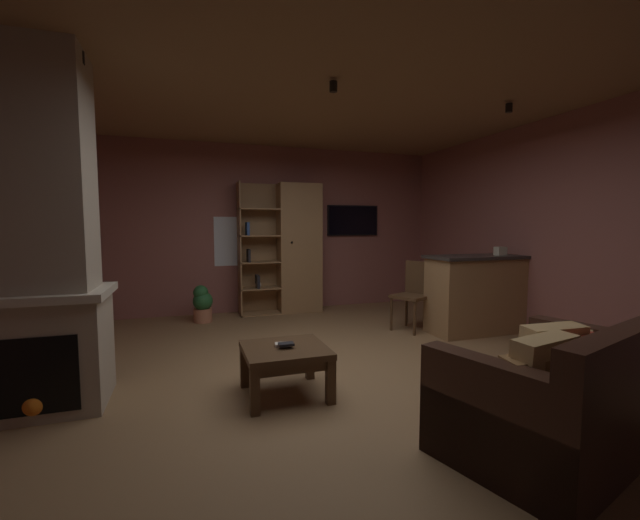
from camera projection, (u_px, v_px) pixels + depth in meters
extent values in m
cube|color=olive|center=(333.00, 375.00, 3.78)|extent=(5.76, 6.16, 0.02)
cube|color=#8E544C|center=(268.00, 229.00, 6.61)|extent=(5.88, 0.06, 2.70)
cube|color=#8E544C|center=(571.00, 230.00, 4.59)|extent=(0.06, 6.16, 2.70)
cube|color=#8E6B47|center=(334.00, 78.00, 3.55)|extent=(5.76, 6.16, 0.02)
cube|color=white|center=(236.00, 241.00, 6.42)|extent=(0.68, 0.01, 0.78)
cube|color=tan|center=(46.00, 353.00, 3.06)|extent=(0.84, 0.65, 0.85)
cube|color=tan|center=(35.00, 174.00, 2.95)|extent=(0.72, 0.55, 1.85)
cube|color=beige|center=(43.00, 294.00, 3.02)|extent=(0.92, 0.73, 0.06)
cube|color=black|center=(33.00, 375.00, 2.79)|extent=(0.59, 0.08, 0.55)
sphere|color=orange|center=(34.00, 406.00, 2.80)|extent=(0.14, 0.14, 0.14)
cube|color=#997047|center=(299.00, 248.00, 6.51)|extent=(0.68, 0.38, 2.08)
cube|color=#997047|center=(257.00, 248.00, 6.47)|extent=(0.63, 0.02, 2.08)
cube|color=#997047|center=(239.00, 249.00, 6.21)|extent=(0.02, 0.38, 2.08)
sphere|color=black|center=(292.00, 242.00, 6.25)|extent=(0.04, 0.04, 0.04)
cube|color=#997047|center=(260.00, 313.00, 6.39)|extent=(0.63, 0.38, 0.02)
cube|color=#997047|center=(259.00, 288.00, 6.36)|extent=(0.63, 0.38, 0.02)
cube|color=#997047|center=(259.00, 262.00, 6.32)|extent=(0.63, 0.38, 0.02)
cube|color=#997047|center=(259.00, 236.00, 6.29)|extent=(0.63, 0.38, 0.02)
cube|color=#997047|center=(258.00, 209.00, 6.25)|extent=(0.63, 0.38, 0.02)
cube|color=#2D4C8C|center=(247.00, 229.00, 6.16)|extent=(0.04, 0.23, 0.20)
cube|color=black|center=(249.00, 256.00, 6.20)|extent=(0.04, 0.23, 0.20)
cube|color=black|center=(258.00, 282.00, 6.28)|extent=(0.04, 0.23, 0.20)
sphere|color=beige|center=(258.00, 285.00, 6.35)|extent=(0.10, 0.10, 0.10)
cube|color=#997047|center=(484.00, 295.00, 5.28)|extent=(1.51, 0.54, 0.98)
cube|color=#2D2826|center=(486.00, 257.00, 5.24)|extent=(1.57, 0.60, 0.04)
cube|color=#BFB299|center=(500.00, 251.00, 5.23)|extent=(0.13, 0.13, 0.11)
cube|color=#382116|center=(550.00, 413.00, 2.53)|extent=(1.62, 1.26, 0.42)
cube|color=#382116|center=(625.00, 366.00, 2.19)|extent=(1.41, 0.55, 0.42)
cube|color=#382116|center=(594.00, 373.00, 2.89)|extent=(0.40, 0.89, 0.67)
cube|color=#382116|center=(494.00, 423.00, 2.15)|extent=(0.40, 0.89, 0.67)
cube|color=tan|center=(573.00, 357.00, 2.71)|extent=(0.42, 0.31, 0.33)
cube|color=olive|center=(534.00, 385.00, 2.21)|extent=(0.40, 0.18, 0.35)
cube|color=tan|center=(543.00, 372.00, 2.24)|extent=(0.46, 0.24, 0.41)
cube|color=#AD3D2D|center=(587.00, 364.00, 2.47)|extent=(0.42, 0.27, 0.35)
cube|color=tan|center=(552.00, 356.00, 2.58)|extent=(0.43, 0.19, 0.41)
cube|color=#4C331E|center=(285.00, 350.00, 3.28)|extent=(0.67, 0.64, 0.05)
cube|color=#4C331E|center=(285.00, 358.00, 3.28)|extent=(0.61, 0.57, 0.08)
cube|color=#4C331E|center=(255.00, 392.00, 2.94)|extent=(0.07, 0.07, 0.35)
cube|color=#4C331E|center=(331.00, 382.00, 3.13)|extent=(0.07, 0.07, 0.35)
cube|color=#4C331E|center=(244.00, 367.00, 3.46)|extent=(0.07, 0.07, 0.35)
cube|color=#4C331E|center=(310.00, 359.00, 3.65)|extent=(0.07, 0.07, 0.35)
cube|color=beige|center=(283.00, 344.00, 3.31)|extent=(0.14, 0.11, 0.02)
cube|color=black|center=(286.00, 344.00, 3.24)|extent=(0.13, 0.09, 0.02)
cube|color=#4C331E|center=(411.00, 296.00, 5.32)|extent=(0.56, 0.56, 0.04)
cube|color=#4C331E|center=(419.00, 277.00, 5.44)|extent=(0.21, 0.38, 0.44)
cylinder|color=#4C331E|center=(391.00, 313.00, 5.35)|extent=(0.04, 0.04, 0.46)
cylinder|color=#4C331E|center=(415.00, 318.00, 5.09)|extent=(0.04, 0.04, 0.46)
cylinder|color=#4C331E|center=(406.00, 310.00, 5.60)|extent=(0.04, 0.04, 0.46)
cylinder|color=#4C331E|center=(429.00, 314.00, 5.34)|extent=(0.04, 0.04, 0.46)
cylinder|color=#B77051|center=(203.00, 315.00, 5.83)|extent=(0.26, 0.26, 0.20)
sphere|color=#235B2D|center=(203.00, 301.00, 5.78)|extent=(0.28, 0.28, 0.28)
sphere|color=#235B2D|center=(201.00, 292.00, 5.76)|extent=(0.21, 0.21, 0.21)
cube|color=black|center=(353.00, 220.00, 7.01)|extent=(0.93, 0.05, 0.52)
cube|color=black|center=(353.00, 220.00, 6.98)|extent=(0.89, 0.01, 0.48)
cylinder|color=black|center=(79.00, 57.00, 2.93)|extent=(0.07, 0.07, 0.09)
cylinder|color=black|center=(333.00, 87.00, 3.54)|extent=(0.07, 0.07, 0.09)
cylinder|color=black|center=(509.00, 108.00, 4.18)|extent=(0.07, 0.07, 0.09)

